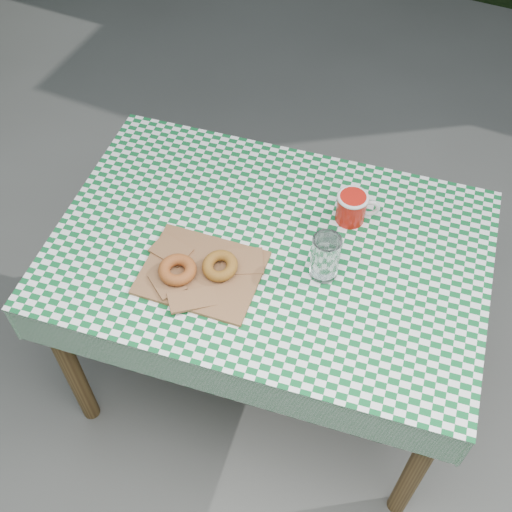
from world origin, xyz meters
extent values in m
plane|color=#4D4D48|center=(0.00, 0.00, 0.00)|extent=(60.00, 60.00, 0.00)
cube|color=#4E341B|center=(-0.05, -0.08, 0.38)|extent=(1.34, 0.97, 0.75)
cube|color=#0E5928|center=(-0.05, -0.08, 0.75)|extent=(1.36, 0.99, 0.01)
cube|color=olive|center=(-0.18, -0.25, 0.76)|extent=(0.35, 0.29, 0.02)
torus|color=#9E4C20|center=(-0.24, -0.28, 0.79)|extent=(0.12, 0.12, 0.03)
torus|color=#8F611D|center=(-0.14, -0.22, 0.79)|extent=(0.13, 0.13, 0.03)
cylinder|color=white|center=(0.13, -0.10, 0.83)|extent=(0.08, 0.08, 0.15)
camera|label=1|loc=(0.40, -1.17, 2.22)|focal=45.21mm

